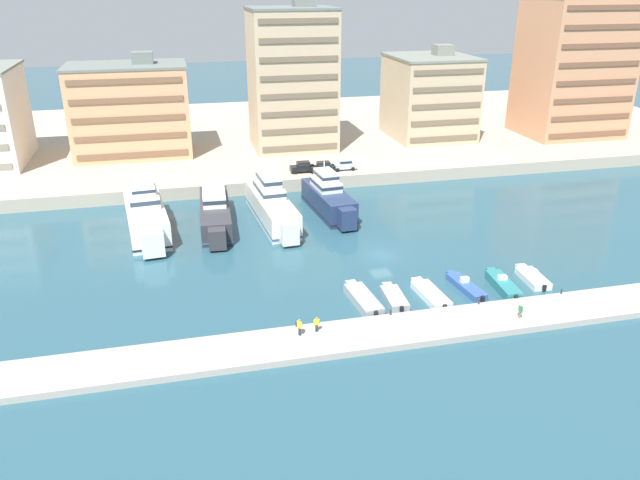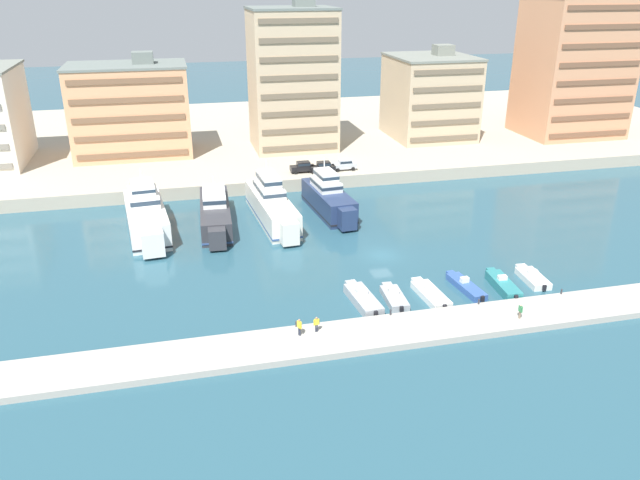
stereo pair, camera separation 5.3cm
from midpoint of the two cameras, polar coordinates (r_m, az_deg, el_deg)
The scene contains 27 objects.
ground_plane at distance 78.52m, azimuth 5.66°, elevation -1.40°, with size 400.00×400.00×0.00m, color #285160.
quay_promenade at distance 135.45m, azimuth -2.92°, elevation 9.59°, with size 180.00×70.00×2.07m, color #ADA38E.
pier_dock at distance 63.45m, azimuth 10.99°, elevation -7.68°, with size 120.00×5.74×0.66m, color #A8A399.
yacht_white_far_left at distance 87.88m, azimuth -15.64°, elevation 2.24°, with size 6.54×19.75×8.30m.
yacht_charcoal_left at distance 88.31m, azimuth -9.58°, elevation 2.50°, with size 4.92×19.28×6.37m.
yacht_ivory_mid_left at distance 88.96m, azimuth -4.46°, elevation 3.24°, with size 5.38×20.71×8.22m.
yacht_navy_center_left at distance 91.72m, azimuth 0.78°, elevation 3.84°, with size 5.33×16.80×7.80m.
motorboat_grey_far_left at distance 66.90m, azimuth 3.89°, elevation -5.38°, with size 2.65×7.75×1.56m.
motorboat_grey_left at distance 67.77m, azimuth 6.75°, elevation -5.20°, with size 2.29×6.15×1.35m.
motorboat_white_mid_left at distance 69.08m, azimuth 10.01°, elevation -4.86°, with size 2.50×7.22×1.22m.
motorboat_blue_center_left at distance 71.56m, azimuth 13.14°, elevation -4.10°, with size 2.24×7.17×1.32m.
motorboat_teal_center at distance 72.62m, azimuth 16.34°, elevation -3.92°, with size 2.31×7.20×1.50m.
motorboat_white_center_right at distance 75.61m, azimuth 18.80°, elevation -3.25°, with size 2.48×6.15×1.28m.
car_black_far_left at distance 104.57m, azimuth -1.61°, elevation 6.73°, with size 4.11×1.95×1.80m.
car_black_left at distance 104.49m, azimuth 0.25°, elevation 6.72°, with size 4.10×1.93×1.80m.
car_silver_mid_left at distance 105.93m, azimuth 2.21°, elevation 6.93°, with size 4.15×2.03×1.80m.
apartment_block_left at distance 119.30m, azimuth -16.96°, elevation 11.32°, with size 20.76×13.40×18.11m.
apartment_block_mid_left at distance 118.60m, azimuth -2.57°, elevation 14.45°, with size 15.33×13.12×27.27m.
apartment_block_center_left at distance 129.84m, azimuth 9.95°, elevation 12.80°, with size 15.38×17.11×17.98m.
apartment_block_center at distance 139.09m, azimuth 22.18°, elevation 14.48°, with size 19.06×15.81×29.10m.
pedestrian_near_edge at distance 60.19m, azimuth -0.34°, elevation -7.60°, with size 0.61×0.28×1.60m.
pedestrian_mid_deck at distance 65.55m, azimuth 17.84°, elevation -6.10°, with size 0.26×0.61×1.58m.
pedestrian_far_side at distance 59.61m, azimuth -1.92°, elevation -7.84°, with size 0.41×0.63×1.75m.
bollard_west at distance 61.37m, azimuth -2.20°, elevation -7.65°, with size 0.20×0.20×0.61m.
bollard_west_mid at distance 63.69m, azimuth 6.45°, elevation -6.56°, with size 0.20×0.20×0.61m.
bollard_east_mid at distance 67.35m, azimuth 14.30°, elevation -5.45°, with size 0.20×0.20×0.61m.
bollard_east at distance 72.14m, azimuth 21.20°, elevation -4.38°, with size 0.20×0.20×0.61m.
Camera 1 is at (-24.22, -67.41, 32.16)m, focal length 35.00 mm.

